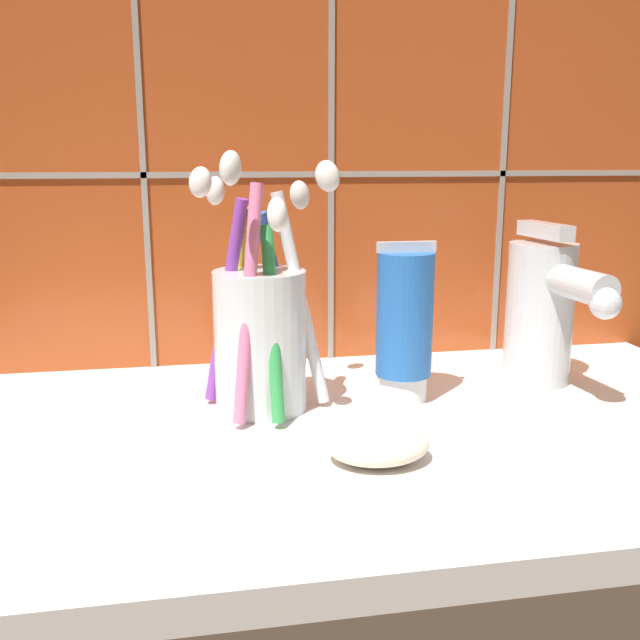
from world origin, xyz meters
TOP-DOWN VIEW (x-y plane):
  - sink_counter at (0.00, 0.00)cm, footprint 63.95×35.47cm
  - tile_wall_backsplash at (0.01, 17.98)cm, footprint 73.95×1.72cm
  - toothbrush_cup at (-6.04, 4.88)cm, footprint 11.13×12.01cm
  - toothpaste_tube at (4.80, 4.85)cm, footprint 4.46×4.25cm
  - sink_faucet at (17.02, 6.57)cm, footprint 5.41×12.07cm
  - soap_bar at (0.22, -5.70)cm, footprint 6.41×5.21cm

SIDE VIEW (x-z plane):
  - sink_counter at x=0.00cm, z-range 0.00..2.00cm
  - soap_bar at x=0.22cm, z-range 2.00..4.04cm
  - toothpaste_tube at x=4.80cm, z-range 1.88..14.05cm
  - toothbrush_cup at x=-6.04cm, z-range -1.34..17.44cm
  - sink_faucet at x=17.02cm, z-range 1.81..14.91cm
  - tile_wall_backsplash at x=0.01cm, z-range 0.01..49.20cm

